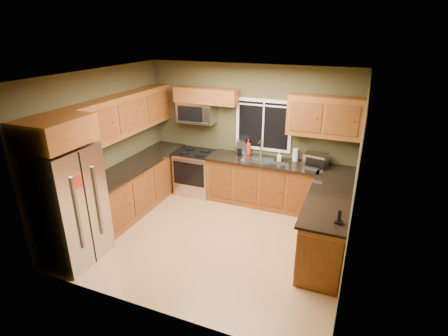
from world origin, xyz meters
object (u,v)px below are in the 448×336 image
Objects in this scene: range at (196,172)px; soap_bottle_b at (279,157)px; toaster_oven at (316,160)px; soap_bottle_a at (248,147)px; microwave at (197,112)px; coffee_maker at (241,148)px; soap_bottle_c at (241,150)px; refrigerator at (69,206)px; cordless_phone at (339,220)px; paper_towel_roll at (295,155)px; kettle at (244,148)px.

soap_bottle_b is (1.75, 0.10, 0.56)m from range.
range is 2.51m from toaster_oven.
range is at bearing -168.21° from soap_bottle_a.
range is 5.58× the size of soap_bottle_b.
coffee_maker is at bearing 2.02° from microwave.
toaster_oven is 1.37m from soap_bottle_a.
soap_bottle_c is at bearing 178.12° from soap_bottle_a.
refrigerator reaches higher than cordless_phone.
range is 3.43× the size of paper_towel_roll.
paper_towel_roll is 0.87× the size of soap_bottle_a.
paper_towel_roll is 1.63× the size of soap_bottle_b.
kettle is at bearing 10.07° from range.
soap_bottle_a is (0.14, 0.06, 0.02)m from coffee_maker.
toaster_oven is 1.44m from kettle.
soap_bottle_a is 1.87× the size of soap_bottle_b.
cordless_phone is (1.28, -1.97, -0.03)m from soap_bottle_b.
coffee_maker is 0.15m from soap_bottle_a.
microwave is at bearing 76.66° from refrigerator.
soap_bottle_c is at bearing 5.80° from microwave.
microwave is 1.17m from soap_bottle_c.
coffee_maker is (0.94, 0.17, 0.61)m from range.
range is at bearing -169.93° from kettle.
coffee_maker reaches higher than toaster_oven.
kettle is at bearing 8.08° from coffee_maker.
toaster_oven is 2.38× the size of cordless_phone.
refrigerator is at bearing -103.34° from microwave.
microwave is at bearing -177.91° from paper_towel_roll.
toaster_oven is at bearing -4.68° from kettle.
soap_bottle_c is (-0.82, 0.13, -0.00)m from soap_bottle_b.
microwave is 2.53m from toaster_oven.
microwave is 1.25m from soap_bottle_a.
range is 1.10m from soap_bottle_c.
cordless_phone is (3.03, -2.01, -0.73)m from microwave.
kettle is 1.04m from paper_towel_roll.
cordless_phone is at bearing -73.10° from toaster_oven.
paper_towel_roll is 0.96m from soap_bottle_a.
refrigerator is 4.04m from paper_towel_roll.
microwave is at bearing -177.63° from kettle.
soap_bottle_c is at bearing 170.73° from soap_bottle_b.
soap_bottle_b is (0.75, -0.08, -0.05)m from kettle.
paper_towel_roll reaches higher than soap_bottle_c.
soap_bottle_a is 0.69m from soap_bottle_b.
soap_bottle_a is at bearing -1.88° from soap_bottle_c.
paper_towel_roll is at bearing 1.81° from kettle.
refrigerator is at bearing -119.82° from kettle.
refrigerator reaches higher than kettle.
toaster_oven is 1.65× the size of paper_towel_roll.
coffee_maker reaches higher than paper_towel_roll.
kettle reaches higher than soap_bottle_c.
toaster_oven is 0.69m from soap_bottle_b.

